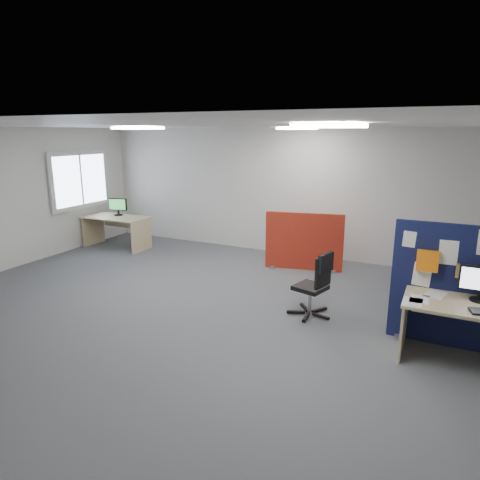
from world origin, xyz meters
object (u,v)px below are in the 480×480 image
at_px(navy_divider, 472,289).
at_px(monitor_second, 118,206).
at_px(red_divider, 304,242).
at_px(office_chair, 317,281).
at_px(second_desk, 117,224).

distance_m(navy_divider, monitor_second, 7.46).
relative_size(navy_divider, red_divider, 1.28).
relative_size(red_divider, monitor_second, 3.44).
bearing_deg(monitor_second, office_chair, -34.44).
bearing_deg(office_chair, second_desk, 176.77).
bearing_deg(monitor_second, navy_divider, -30.22).
bearing_deg(second_desk, office_chair, -18.69).
relative_size(navy_divider, office_chair, 1.96).
bearing_deg(red_divider, navy_divider, -49.31).
xyz_separation_m(red_divider, office_chair, (0.84, -2.04, -0.00)).
relative_size(navy_divider, second_desk, 1.27).
height_order(second_desk, office_chair, office_chair).
bearing_deg(red_divider, second_desk, 172.21).
xyz_separation_m(navy_divider, second_desk, (-7.14, 1.87, -0.24)).
distance_m(red_divider, monitor_second, 4.44).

